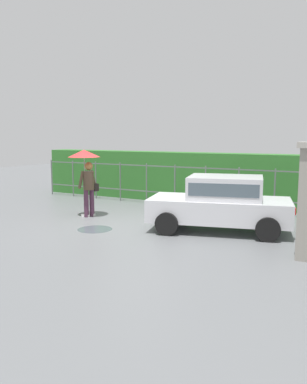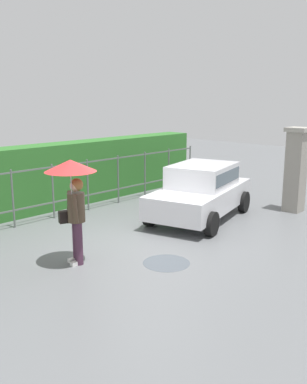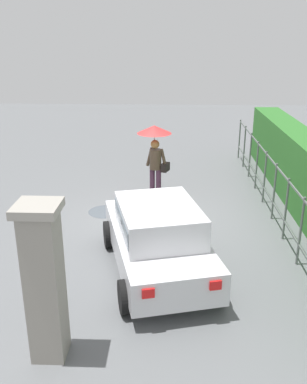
# 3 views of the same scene
# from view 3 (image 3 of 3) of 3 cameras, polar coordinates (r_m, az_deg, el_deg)

# --- Properties ---
(ground_plane) EXTENTS (40.00, 40.00, 0.00)m
(ground_plane) POSITION_cam_3_polar(r_m,az_deg,el_deg) (10.99, -1.59, -3.98)
(ground_plane) COLOR slate
(car) EXTENTS (3.99, 2.57, 1.48)m
(car) POSITION_cam_3_polar(r_m,az_deg,el_deg) (8.41, 0.55, -5.85)
(car) COLOR silver
(car) RESTS_ON ground
(pedestrian) EXTENTS (0.99, 0.99, 2.11)m
(pedestrian) POSITION_cam_3_polar(r_m,az_deg,el_deg) (12.27, 0.22, 6.43)
(pedestrian) COLOR #47283D
(pedestrian) RESTS_ON ground
(gate_pillar) EXTENTS (0.60, 0.60, 2.42)m
(gate_pillar) POSITION_cam_3_polar(r_m,az_deg,el_deg) (6.30, -14.33, -11.55)
(gate_pillar) COLOR gray
(gate_pillar) RESTS_ON ground
(fence_section) EXTENTS (11.88, 0.05, 1.50)m
(fence_section) POSITION_cam_3_polar(r_m,az_deg,el_deg) (11.29, 15.84, 0.41)
(fence_section) COLOR #59605B
(fence_section) RESTS_ON ground
(puddle_near) EXTENTS (0.95, 0.95, 0.00)m
(puddle_near) POSITION_cam_3_polar(r_m,az_deg,el_deg) (11.67, -6.37, -2.60)
(puddle_near) COLOR #4C545B
(puddle_near) RESTS_ON ground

